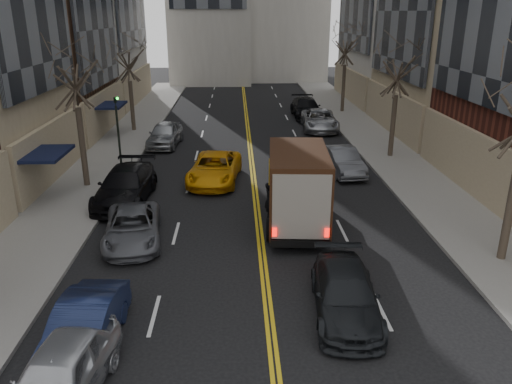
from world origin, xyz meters
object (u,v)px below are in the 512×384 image
Objects in this scene: observer_sedan at (345,294)px; pedestrian at (269,200)px; ups_truck at (297,187)px; taxi at (215,168)px.

pedestrian is at bearing 107.79° from observer_sedan.
observer_sedan is (0.69, -6.86, -1.05)m from ups_truck.
observer_sedan is 8.00m from pedestrian.
taxi reaches higher than observer_sedan.
ups_truck is 1.72m from pedestrian.
pedestrian is (-1.12, 0.93, -0.92)m from ups_truck.
taxi is 5.66m from pedestrian.
pedestrian reaches higher than observer_sedan.
taxi is at bearing 27.78° from pedestrian.
ups_truck reaches higher than observer_sedan.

